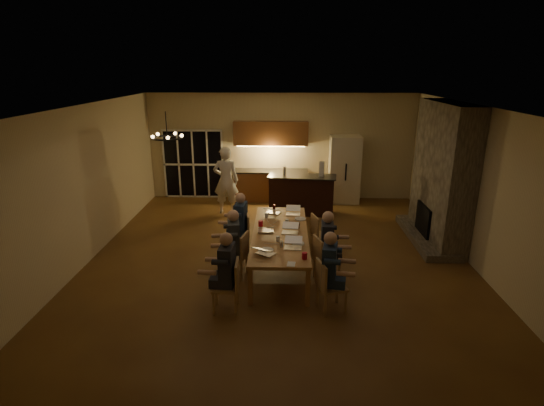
% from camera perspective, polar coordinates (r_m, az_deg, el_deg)
% --- Properties ---
extents(floor, '(9.00, 9.00, 0.00)m').
position_cam_1_polar(floor, '(9.15, 0.87, -7.55)').
color(floor, brown).
rests_on(floor, ground).
extents(back_wall, '(8.00, 0.04, 3.20)m').
position_cam_1_polar(back_wall, '(12.99, 1.22, 7.55)').
color(back_wall, beige).
rests_on(back_wall, ground).
extents(left_wall, '(0.04, 9.00, 3.20)m').
position_cam_1_polar(left_wall, '(9.52, -24.06, 2.16)').
color(left_wall, beige).
rests_on(left_wall, ground).
extents(right_wall, '(0.04, 9.00, 3.20)m').
position_cam_1_polar(right_wall, '(9.43, 26.17, 1.73)').
color(right_wall, beige).
rests_on(right_wall, ground).
extents(ceiling, '(8.00, 9.00, 0.04)m').
position_cam_1_polar(ceiling, '(8.29, 0.98, 12.99)').
color(ceiling, white).
rests_on(ceiling, back_wall).
extents(french_doors, '(1.86, 0.08, 2.10)m').
position_cam_1_polar(french_doors, '(13.35, -10.51, 5.13)').
color(french_doors, black).
rests_on(french_doors, ground).
extents(fireplace, '(0.58, 2.50, 3.20)m').
position_cam_1_polar(fireplace, '(10.38, 21.95, 3.62)').
color(fireplace, '#726859').
rests_on(fireplace, ground).
extents(kitchenette, '(2.24, 0.68, 2.40)m').
position_cam_1_polar(kitchenette, '(12.76, -0.16, 5.53)').
color(kitchenette, brown).
rests_on(kitchenette, ground).
extents(refrigerator, '(0.90, 0.68, 2.00)m').
position_cam_1_polar(refrigerator, '(12.88, 9.70, 4.48)').
color(refrigerator, beige).
rests_on(refrigerator, ground).
extents(dining_table, '(1.10, 3.15, 0.75)m').
position_cam_1_polar(dining_table, '(8.70, 1.09, -6.23)').
color(dining_table, '#B06F46').
rests_on(dining_table, ground).
extents(bar_island, '(1.92, 0.90, 1.08)m').
position_cam_1_polar(bar_island, '(11.79, 4.01, 1.14)').
color(bar_island, black).
rests_on(bar_island, ground).
extents(chair_left_near, '(0.45, 0.45, 0.89)m').
position_cam_1_polar(chair_left_near, '(7.23, -6.29, -11.04)').
color(chair_left_near, '#A38451').
rests_on(chair_left_near, ground).
extents(chair_left_mid, '(0.53, 0.53, 0.89)m').
position_cam_1_polar(chair_left_mid, '(8.32, -4.99, -6.93)').
color(chair_left_mid, '#A38451').
rests_on(chair_left_mid, ground).
extents(chair_left_far, '(0.51, 0.51, 0.89)m').
position_cam_1_polar(chair_left_far, '(9.31, -4.51, -4.15)').
color(chair_left_far, '#A38451').
rests_on(chair_left_far, ground).
extents(chair_right_near, '(0.55, 0.55, 0.89)m').
position_cam_1_polar(chair_right_near, '(7.26, 8.06, -10.97)').
color(chair_right_near, '#A38451').
rests_on(chair_right_near, ground).
extents(chair_right_mid, '(0.55, 0.55, 0.89)m').
position_cam_1_polar(chair_right_mid, '(8.19, 7.41, -7.45)').
color(chair_right_mid, '#A38451').
rests_on(chair_right_mid, ground).
extents(chair_right_far, '(0.55, 0.55, 0.89)m').
position_cam_1_polar(chair_right_far, '(9.31, 6.89, -4.22)').
color(chair_right_far, '#A38451').
rests_on(chair_right_far, ground).
extents(person_left_near, '(0.64, 0.64, 1.38)m').
position_cam_1_polar(person_left_near, '(7.15, -6.03, -9.15)').
color(person_left_near, '#252730').
rests_on(person_left_near, ground).
extents(person_right_near, '(0.70, 0.70, 1.38)m').
position_cam_1_polar(person_right_near, '(7.20, 7.68, -9.01)').
color(person_right_near, navy).
rests_on(person_right_near, ground).
extents(person_left_mid, '(0.68, 0.68, 1.38)m').
position_cam_1_polar(person_left_mid, '(8.17, -5.14, -5.53)').
color(person_left_mid, '#33393C').
rests_on(person_left_mid, ground).
extents(person_right_mid, '(0.63, 0.63, 1.38)m').
position_cam_1_polar(person_right_mid, '(8.13, 7.39, -5.74)').
color(person_right_mid, '#252730').
rests_on(person_right_mid, ground).
extents(person_left_far, '(0.67, 0.67, 1.38)m').
position_cam_1_polar(person_left_far, '(9.20, -4.20, -2.78)').
color(person_left_far, navy).
rests_on(person_left_far, ground).
extents(standing_person, '(0.69, 0.46, 1.88)m').
position_cam_1_polar(standing_person, '(11.74, -6.21, 3.03)').
color(standing_person, silver).
rests_on(standing_person, ground).
extents(chandelier, '(0.54, 0.54, 0.03)m').
position_cam_1_polar(chandelier, '(7.65, -13.90, 8.51)').
color(chandelier, black).
rests_on(chandelier, ceiling).
extents(laptop_a, '(0.42, 0.41, 0.23)m').
position_cam_1_polar(laptop_a, '(7.55, -0.87, -6.07)').
color(laptop_a, silver).
rests_on(laptop_a, dining_table).
extents(laptop_b, '(0.35, 0.31, 0.23)m').
position_cam_1_polar(laptop_b, '(7.79, 2.84, -5.31)').
color(laptop_b, silver).
rests_on(laptop_b, dining_table).
extents(laptop_c, '(0.34, 0.30, 0.23)m').
position_cam_1_polar(laptop_c, '(8.56, -0.86, -3.11)').
color(laptop_c, silver).
rests_on(laptop_c, dining_table).
extents(laptop_d, '(0.35, 0.32, 0.23)m').
position_cam_1_polar(laptop_d, '(8.48, 2.44, -3.33)').
color(laptop_d, silver).
rests_on(laptop_d, dining_table).
extents(laptop_e, '(0.40, 0.38, 0.23)m').
position_cam_1_polar(laptop_e, '(9.61, 0.15, -0.71)').
color(laptop_e, silver).
rests_on(laptop_e, dining_table).
extents(laptop_f, '(0.33, 0.30, 0.23)m').
position_cam_1_polar(laptop_f, '(9.52, 2.86, -0.93)').
color(laptop_f, silver).
rests_on(laptop_f, dining_table).
extents(mug_front, '(0.07, 0.07, 0.10)m').
position_cam_1_polar(mug_front, '(8.10, 0.81, -4.83)').
color(mug_front, silver).
rests_on(mug_front, dining_table).
extents(mug_mid, '(0.08, 0.08, 0.10)m').
position_cam_1_polar(mug_mid, '(8.98, 2.04, -2.52)').
color(mug_mid, silver).
rests_on(mug_mid, dining_table).
extents(mug_back, '(0.08, 0.08, 0.10)m').
position_cam_1_polar(mug_back, '(9.34, -0.73, -1.68)').
color(mug_back, silver).
rests_on(mug_back, dining_table).
extents(redcup_near, '(0.09, 0.09, 0.12)m').
position_cam_1_polar(redcup_near, '(7.39, 4.40, -7.10)').
color(redcup_near, red).
rests_on(redcup_near, dining_table).
extents(redcup_mid, '(0.10, 0.10, 0.12)m').
position_cam_1_polar(redcup_mid, '(8.85, -1.54, -2.76)').
color(redcup_mid, red).
rests_on(redcup_mid, dining_table).
extents(can_silver, '(0.07, 0.07, 0.12)m').
position_cam_1_polar(can_silver, '(7.84, 1.25, -5.55)').
color(can_silver, '#B2B2B7').
rests_on(can_silver, dining_table).
extents(can_cola, '(0.06, 0.06, 0.12)m').
position_cam_1_polar(can_cola, '(9.87, 0.29, -0.54)').
color(can_cola, '#3F0F0C').
rests_on(can_cola, dining_table).
extents(can_right, '(0.06, 0.06, 0.12)m').
position_cam_1_polar(can_right, '(8.75, 3.59, -3.02)').
color(can_right, '#B2B2B7').
rests_on(can_right, dining_table).
extents(plate_near, '(0.24, 0.24, 0.02)m').
position_cam_1_polar(plate_near, '(8.02, 3.51, -5.43)').
color(plate_near, silver).
rests_on(plate_near, dining_table).
extents(plate_left, '(0.27, 0.27, 0.02)m').
position_cam_1_polar(plate_left, '(7.71, -0.81, -6.37)').
color(plate_left, silver).
rests_on(plate_left, dining_table).
extents(plate_far, '(0.25, 0.25, 0.02)m').
position_cam_1_polar(plate_far, '(9.28, 3.83, -2.13)').
color(plate_far, silver).
rests_on(plate_far, dining_table).
extents(notepad, '(0.16, 0.21, 0.01)m').
position_cam_1_polar(notepad, '(7.21, 2.60, -8.22)').
color(notepad, white).
rests_on(notepad, dining_table).
extents(bar_bottle, '(0.07, 0.07, 0.24)m').
position_cam_1_polar(bar_bottle, '(11.68, 1.69, 4.36)').
color(bar_bottle, '#99999E').
rests_on(bar_bottle, bar_island).
extents(bar_blender, '(0.15, 0.15, 0.40)m').
position_cam_1_polar(bar_blender, '(11.61, 6.69, 4.58)').
color(bar_blender, silver).
rests_on(bar_blender, bar_island).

